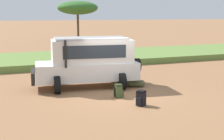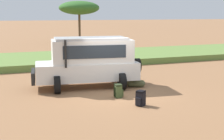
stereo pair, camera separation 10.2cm
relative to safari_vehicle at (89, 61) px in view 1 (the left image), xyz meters
name	(u,v)px [view 1 (the left image)]	position (x,y,z in m)	size (l,w,h in m)	color
ground_plane	(117,94)	(0.76, -1.83, -1.29)	(320.00, 320.00, 0.00)	#936642
grass_bank	(65,59)	(0.76, 8.57, -1.07)	(120.00, 7.00, 0.44)	olive
safari_vehicle	(89,61)	(0.00, 0.00, 0.00)	(5.46, 3.15, 2.44)	silver
backpack_beside_front_wheel	(118,91)	(0.61, -2.33, -1.01)	(0.41, 0.42, 0.58)	#42562D
backpack_cluster_center	(141,98)	(0.95, -3.82, -1.00)	(0.46, 0.43, 0.60)	black
duffel_bag_low_black_case	(136,83)	(2.13, -0.86, -1.11)	(0.87, 0.60, 0.46)	#4C5133
acacia_tree_centre_back	(78,8)	(5.81, 23.52, 2.98)	(5.01, 4.77, 5.13)	brown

